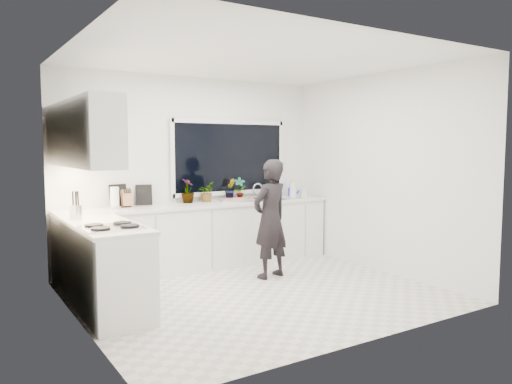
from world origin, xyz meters
TOP-DOWN VIEW (x-y plane):
  - floor at (0.00, 0.00)m, footprint 4.00×3.50m
  - wall_back at (0.00, 1.76)m, footprint 4.00×0.02m
  - wall_left at (-2.01, 0.00)m, footprint 0.02×3.50m
  - wall_right at (2.01, 0.00)m, footprint 0.02×3.50m
  - ceiling at (0.00, 0.00)m, footprint 4.00×3.50m
  - window at (0.60, 1.73)m, footprint 1.80×0.02m
  - base_cabinets_back at (0.00, 1.45)m, footprint 3.92×0.58m
  - base_cabinets_left at (-1.67, 0.35)m, footprint 0.58×1.60m
  - countertop_back at (0.00, 1.44)m, footprint 3.94×0.62m
  - countertop_left at (-1.67, 0.35)m, footprint 0.62×1.60m
  - upper_cabinets at (-1.79, 0.70)m, footprint 0.34×2.10m
  - sink at (1.05, 1.45)m, footprint 0.58×0.42m
  - faucet at (1.05, 1.65)m, footprint 0.03×0.03m
  - stovetop at (-1.69, -0.00)m, footprint 0.56×0.48m
  - person at (0.53, 0.52)m, footprint 0.64×0.49m
  - pizza_tray at (0.55, 1.42)m, footprint 0.58×0.51m
  - pizza at (0.55, 1.42)m, footprint 0.53×0.45m
  - watering_can at (1.68, 1.61)m, footprint 0.18×0.18m
  - paper_towel_roll at (-1.20, 1.55)m, footprint 0.11×0.11m
  - knife_block at (-1.03, 1.59)m, footprint 0.13×0.10m
  - utensil_crock at (-1.85, 0.80)m, footprint 0.17×0.17m
  - picture_frame_large at (-0.76, 1.69)m, footprint 0.22×0.07m
  - picture_frame_small at (-1.11, 1.69)m, footprint 0.25×0.07m
  - herb_plants at (0.22, 1.61)m, footprint 1.06×0.33m
  - soap_bottles at (1.53, 1.30)m, footprint 0.30×0.12m

SIDE VIEW (x-z plane):
  - floor at x=0.00m, z-range -0.02..0.00m
  - base_cabinets_back at x=0.00m, z-range 0.00..0.88m
  - base_cabinets_left at x=-1.67m, z-range 0.00..0.88m
  - person at x=0.53m, z-range 0.00..1.55m
  - sink at x=1.05m, z-range 0.80..0.94m
  - countertop_back at x=0.00m, z-range 0.88..0.92m
  - countertop_left at x=-1.67m, z-range 0.88..0.92m
  - stovetop at x=-1.69m, z-range 0.92..0.95m
  - pizza_tray at x=0.55m, z-range 0.92..0.95m
  - pizza at x=0.55m, z-range 0.95..0.96m
  - watering_can at x=1.68m, z-range 0.92..1.05m
  - utensil_crock at x=-1.85m, z-range 0.92..1.08m
  - faucet at x=1.05m, z-range 0.92..1.14m
  - knife_block at x=-1.03m, z-range 0.92..1.14m
  - paper_towel_roll at x=-1.20m, z-range 0.92..1.18m
  - soap_bottles at x=1.53m, z-range 0.91..1.20m
  - picture_frame_large at x=-0.76m, z-range 0.92..1.20m
  - picture_frame_small at x=-1.11m, z-range 0.92..1.22m
  - herb_plants at x=0.22m, z-range 0.91..1.25m
  - wall_back at x=0.00m, z-range 0.00..2.70m
  - wall_left at x=-2.01m, z-range 0.00..2.70m
  - wall_right at x=2.01m, z-range 0.00..2.70m
  - window at x=0.60m, z-range 1.05..2.05m
  - upper_cabinets at x=-1.79m, z-range 1.50..2.20m
  - ceiling at x=0.00m, z-range 2.70..2.72m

